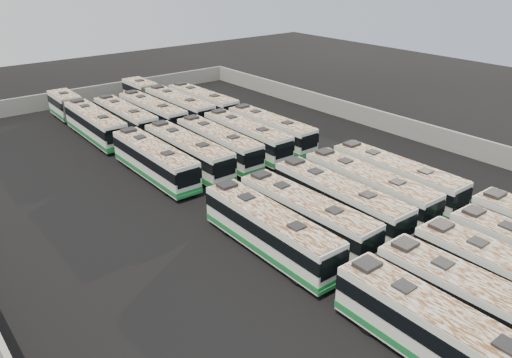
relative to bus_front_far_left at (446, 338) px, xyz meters
The scene contains 19 objects.
ground 22.99m from the bus_front_far_left, 76.90° to the left, with size 140.00×140.00×0.00m, color black.
perimeter_wall 22.93m from the bus_front_far_left, 76.90° to the left, with size 45.20×73.20×2.20m.
bus_front_far_left is the anchor object (origin of this frame).
bus_front_left 3.52m from the bus_front_far_left, ahead, with size 2.87×12.39×3.48m.
bus_midfront_far_left 13.45m from the bus_front_far_left, 89.62° to the left, with size 2.70×12.10×3.40m.
bus_midfront_left 13.89m from the bus_front_far_left, 75.45° to the left, with size 2.81×12.00×3.36m.
bus_midfront_center 15.30m from the bus_front_far_left, 62.43° to the left, with size 2.79×12.27×3.45m.
bus_midfront_right 17.22m from the bus_front_far_left, 52.13° to the left, with size 2.84×12.23×3.43m.
bus_midfront_far_right 19.41m from the bus_front_far_left, 43.93° to the left, with size 2.68×12.20×3.43m.
bus_midback_far_left 29.72m from the bus_front_far_left, 89.93° to the left, with size 2.64×12.12×3.41m.
bus_midback_left 29.76m from the bus_front_far_left, 83.30° to the left, with size 2.61×12.21×3.44m.
bus_midback_center 30.49m from the bus_front_far_left, 76.60° to the left, with size 2.71×11.92×3.35m.
bus_midback_right 31.41m from the bus_front_far_left, 70.39° to the left, with size 2.68×12.06×3.39m.
bus_midback_far_right 32.83m from the bus_front_far_left, 64.86° to the left, with size 2.59×11.91×3.35m.
bus_back_far_left 46.56m from the bus_front_far_left, 89.92° to the left, with size 2.99×18.91×3.42m.
bus_back_left 43.46m from the bus_front_far_left, 85.30° to the left, with size 2.64×11.93×3.36m.
bus_back_center 43.73m from the bus_front_far_left, 80.83° to the left, with size 2.73×12.12×3.41m.
bus_back_right 47.67m from the bus_front_far_left, 77.18° to the left, with size 2.72×19.17×3.47m.
bus_back_far_right 45.37m from the bus_front_far_left, 72.00° to the left, with size 2.84×12.13×3.40m.
Camera 1 is at (-24.32, -31.32, 18.85)m, focal length 35.00 mm.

